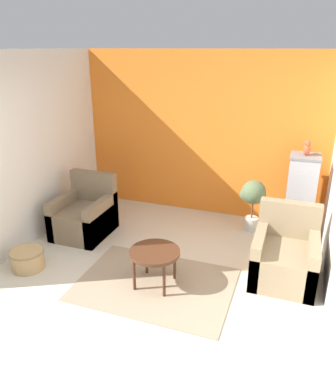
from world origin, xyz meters
TOP-DOWN VIEW (x-y plane):
  - ground_plane at (0.00, 0.00)m, footprint 20.00×20.00m
  - wall_back_accent at (0.00, 3.23)m, footprint 4.09×0.06m
  - wall_left at (-2.02, 1.60)m, footprint 0.06×3.20m
  - area_rug at (0.09, 0.90)m, footprint 1.83×1.31m
  - coffee_table at (0.09, 0.90)m, footprint 0.59×0.59m
  - armchair_left at (-1.40, 1.79)m, footprint 0.74×0.84m
  - armchair_right at (1.51, 1.57)m, footprint 0.74×0.84m
  - birdcage at (1.61, 2.75)m, footprint 0.52×0.52m
  - parrot at (1.61, 2.75)m, footprint 0.10×0.19m
  - potted_plant at (0.95, 2.76)m, footprint 0.40×0.37m
  - wicker_basket at (-1.57, 0.68)m, footprint 0.43×0.43m

SIDE VIEW (x-z plane):
  - ground_plane at x=0.00m, z-range 0.00..0.00m
  - area_rug at x=0.09m, z-range 0.00..0.01m
  - wicker_basket at x=-1.57m, z-range 0.01..0.26m
  - armchair_left at x=-1.40m, z-range -0.16..0.73m
  - armchair_right at x=1.51m, z-range -0.16..0.73m
  - coffee_table at x=0.09m, z-range 0.18..0.64m
  - potted_plant at x=0.95m, z-range 0.14..0.94m
  - birdcage at x=1.61m, z-range -0.03..1.23m
  - wall_back_accent at x=0.00m, z-range 0.00..2.63m
  - wall_left at x=-2.02m, z-range 0.00..2.63m
  - parrot at x=1.61m, z-range 1.25..1.47m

